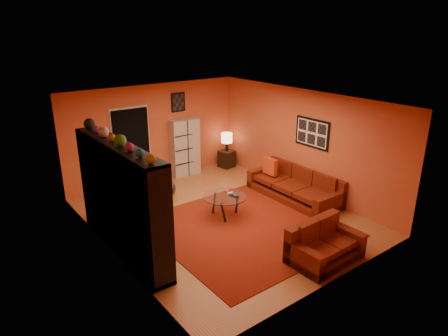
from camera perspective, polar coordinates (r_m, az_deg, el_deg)
floor at (r=8.95m, az=-0.32°, el=-7.02°), size 6.00×6.00×0.00m
ceiling at (r=8.11m, az=-0.35°, el=9.59°), size 6.00×6.00×0.00m
wall_back at (r=10.89m, az=-9.87°, el=4.95°), size 6.00×0.00×6.00m
wall_front at (r=6.47m, az=15.88°, el=-6.05°), size 6.00×0.00×6.00m
wall_left at (r=7.32m, az=-16.22°, el=-3.00°), size 0.00×6.00×6.00m
wall_right at (r=10.07m, az=11.16°, el=3.65°), size 0.00×6.00×6.00m
rug at (r=8.52m, az=3.08°, el=-8.49°), size 3.60×3.60×0.01m
doorway at (r=10.64m, az=-13.01°, el=2.81°), size 0.95×0.10×2.04m
wall_art_right at (r=9.79m, az=12.49°, el=4.91°), size 0.03×1.00×0.70m
wall_art_back at (r=11.07m, az=-6.57°, el=9.33°), size 0.42×0.03×0.52m
entertainment_unit at (r=7.49m, az=-14.45°, el=-4.38°), size 0.45×3.00×2.10m
tv at (r=7.59m, az=-14.27°, el=-4.47°), size 0.97×0.13×0.56m
sofa at (r=10.01m, az=10.33°, el=-2.58°), size 1.03×2.45×0.85m
loveseat at (r=7.57m, az=13.84°, el=-10.53°), size 1.36×0.84×0.85m
throw_pillow at (r=10.25m, az=6.60°, el=0.25°), size 0.12×0.42×0.42m
coffee_table at (r=8.80m, az=0.11°, el=-4.34°), size 0.96×0.96×0.48m
storage_cabinet at (r=11.23m, az=-5.62°, el=2.96°), size 0.82×0.41×1.60m
bowl_chair at (r=9.73m, az=-8.90°, el=-3.03°), size 0.69×0.69×0.56m
side_table at (r=11.94m, az=0.39°, el=1.31°), size 0.46×0.46×0.50m
table_lamp at (r=11.76m, az=0.40°, el=4.26°), size 0.33×0.33×0.54m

